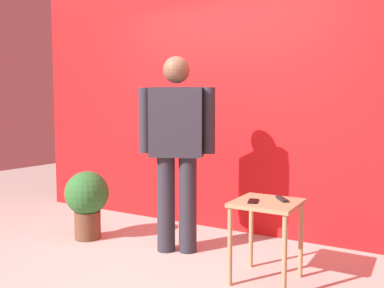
# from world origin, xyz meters

# --- Properties ---
(ground_plane) EXTENTS (12.00, 12.00, 0.00)m
(ground_plane) POSITION_xyz_m (0.00, 0.00, 0.00)
(ground_plane) COLOR #B7B2A8
(back_wall_red) EXTENTS (5.21, 0.12, 2.99)m
(back_wall_red) POSITION_xyz_m (0.00, 1.52, 1.49)
(back_wall_red) COLOR red
(back_wall_red) RESTS_ON ground_plane
(standing_person) EXTENTS (0.69, 0.41, 1.78)m
(standing_person) POSITION_xyz_m (-0.04, 0.62, 1.00)
(standing_person) COLOR #2D2D38
(standing_person) RESTS_ON ground_plane
(side_table) EXTENTS (0.47, 0.47, 0.62)m
(side_table) POSITION_xyz_m (0.90, 0.40, 0.51)
(side_table) COLOR tan
(side_table) RESTS_ON ground_plane
(cell_phone) EXTENTS (0.11, 0.16, 0.01)m
(cell_phone) POSITION_xyz_m (0.82, 0.32, 0.62)
(cell_phone) COLOR black
(cell_phone) RESTS_ON side_table
(tv_remote) EXTENTS (0.14, 0.16, 0.02)m
(tv_remote) POSITION_xyz_m (0.99, 0.48, 0.63)
(tv_remote) COLOR black
(tv_remote) RESTS_ON side_table
(potted_plant) EXTENTS (0.44, 0.44, 0.69)m
(potted_plant) POSITION_xyz_m (-1.02, 0.47, 0.41)
(potted_plant) COLOR brown
(potted_plant) RESTS_ON ground_plane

